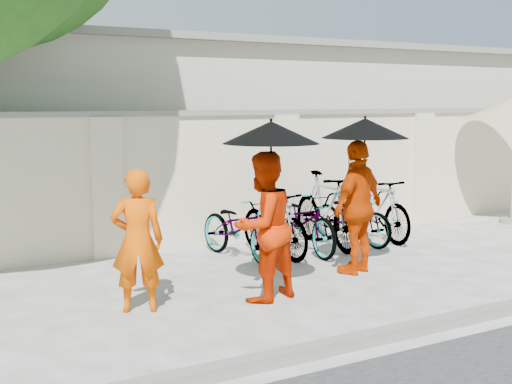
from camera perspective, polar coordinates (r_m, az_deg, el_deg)
ground at (r=8.16m, az=2.24°, el=-8.49°), size 80.00×80.00×0.00m
kerb at (r=6.85m, az=10.18°, el=-11.21°), size 40.00×0.16×0.12m
compound_wall at (r=11.18m, az=-2.39°, el=1.03°), size 20.00×0.30×2.00m
building_behind at (r=14.98m, az=-5.98°, el=4.89°), size 14.00×6.00×3.20m
monk_left at (r=7.60m, az=-9.47°, el=-3.86°), size 0.65×0.54×1.52m
monk_center at (r=7.92m, az=0.58°, el=-2.77°), size 0.95×0.82×1.67m
parasol_center at (r=7.76m, az=1.21°, el=4.78°), size 1.07×1.07×1.06m
monk_right at (r=9.26m, az=8.18°, el=-1.19°), size 1.10×0.74×1.73m
parasol_right at (r=9.12m, az=8.71°, el=5.07°), size 1.11×1.11×1.03m
bike_0 at (r=10.02m, az=-1.31°, el=-2.85°), size 0.80×1.79×0.91m
bike_1 at (r=10.20m, az=1.46°, el=-2.46°), size 0.52×1.65×0.98m
bike_2 at (r=10.49m, az=3.83°, el=-2.32°), size 0.75×1.83×0.94m
bike_3 at (r=10.88m, az=5.63°, el=-1.43°), size 0.77×1.97×1.15m
bike_4 at (r=11.23m, az=7.69°, el=-1.91°), size 0.77×1.71×0.87m
bike_5 at (r=11.55m, az=9.67°, el=-1.29°), size 0.62×1.75×1.03m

